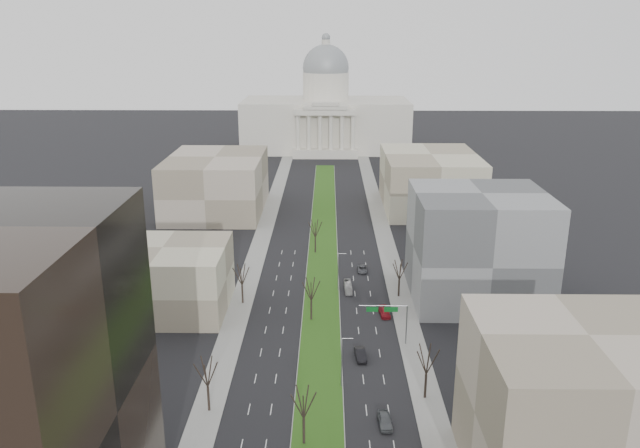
# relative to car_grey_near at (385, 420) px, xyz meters

# --- Properties ---
(ground) EXTENTS (600.00, 600.00, 0.00)m
(ground) POSITION_rel_car_grey_near_xyz_m (-10.07, 75.33, -0.85)
(ground) COLOR black
(ground) RESTS_ON ground
(median) EXTENTS (8.00, 222.03, 0.20)m
(median) POSITION_rel_car_grey_near_xyz_m (-10.07, 74.31, -0.75)
(median) COLOR #999993
(median) RESTS_ON ground
(sidewalk_left) EXTENTS (5.00, 330.00, 0.15)m
(sidewalk_left) POSITION_rel_car_grey_near_xyz_m (-27.57, 50.33, -0.78)
(sidewalk_left) COLOR gray
(sidewalk_left) RESTS_ON ground
(sidewalk_right) EXTENTS (5.00, 330.00, 0.15)m
(sidewalk_right) POSITION_rel_car_grey_near_xyz_m (7.43, 50.33, -0.78)
(sidewalk_right) COLOR gray
(sidewalk_right) RESTS_ON ground
(capitol) EXTENTS (80.00, 46.00, 55.00)m
(capitol) POSITION_rel_car_grey_near_xyz_m (-10.07, 224.91, 15.45)
(capitol) COLOR beige
(capitol) RESTS_ON ground
(building_beige_left) EXTENTS (26.00, 22.00, 14.00)m
(building_beige_left) POSITION_rel_car_grey_near_xyz_m (-43.07, 40.33, 6.15)
(building_beige_left) COLOR gray
(building_beige_left) RESTS_ON ground
(building_tan_right) EXTENTS (26.00, 24.00, 22.00)m
(building_tan_right) POSITION_rel_car_grey_near_xyz_m (22.93, -12.67, 10.15)
(building_tan_right) COLOR gray
(building_tan_right) RESTS_ON ground
(building_grey_right) EXTENTS (28.00, 26.00, 24.00)m
(building_grey_right) POSITION_rel_car_grey_near_xyz_m (23.93, 47.33, 11.15)
(building_grey_right) COLOR #595B5E
(building_grey_right) RESTS_ON ground
(building_far_left) EXTENTS (30.00, 40.00, 18.00)m
(building_far_left) POSITION_rel_car_grey_near_xyz_m (-45.07, 115.33, 8.15)
(building_far_left) COLOR gray
(building_far_left) RESTS_ON ground
(building_far_right) EXTENTS (30.00, 40.00, 18.00)m
(building_far_right) POSITION_rel_car_grey_near_xyz_m (24.93, 120.33, 8.15)
(building_far_right) COLOR gray
(building_far_right) RESTS_ON ground
(tree_left_mid) EXTENTS (5.40, 5.40, 9.72)m
(tree_left_mid) POSITION_rel_car_grey_near_xyz_m (-27.27, 3.33, 6.15)
(tree_left_mid) COLOR black
(tree_left_mid) RESTS_ON ground
(tree_left_far) EXTENTS (5.28, 5.28, 9.50)m
(tree_left_far) POSITION_rel_car_grey_near_xyz_m (-27.27, 43.33, 5.99)
(tree_left_far) COLOR black
(tree_left_far) RESTS_ON ground
(tree_right_mid) EXTENTS (5.52, 5.52, 9.94)m
(tree_right_mid) POSITION_rel_car_grey_near_xyz_m (7.13, 7.33, 6.30)
(tree_right_mid) COLOR black
(tree_right_mid) RESTS_ON ground
(tree_right_far) EXTENTS (5.04, 5.04, 9.07)m
(tree_right_far) POSITION_rel_car_grey_near_xyz_m (7.13, 47.33, 5.68)
(tree_right_far) COLOR black
(tree_right_far) RESTS_ON ground
(tree_median_a) EXTENTS (5.40, 5.40, 9.72)m
(tree_median_a) POSITION_rel_car_grey_near_xyz_m (-12.07, -4.67, 6.15)
(tree_median_a) COLOR black
(tree_median_a) RESTS_ON ground
(tree_median_b) EXTENTS (5.40, 5.40, 9.72)m
(tree_median_b) POSITION_rel_car_grey_near_xyz_m (-12.07, 35.33, 6.15)
(tree_median_b) COLOR black
(tree_median_b) RESTS_ON ground
(tree_median_c) EXTENTS (5.40, 5.40, 9.72)m
(tree_median_c) POSITION_rel_car_grey_near_xyz_m (-12.07, 75.33, 6.15)
(tree_median_c) COLOR black
(tree_median_c) RESTS_ON ground
(streetlamp_median_b) EXTENTS (1.90, 0.20, 9.16)m
(streetlamp_median_b) POSITION_rel_car_grey_near_xyz_m (-6.31, 10.33, 3.96)
(streetlamp_median_b) COLOR gray
(streetlamp_median_b) RESTS_ON ground
(streetlamp_median_c) EXTENTS (1.90, 0.20, 9.16)m
(streetlamp_median_c) POSITION_rel_car_grey_near_xyz_m (-6.31, 50.33, 3.96)
(streetlamp_median_c) COLOR gray
(streetlamp_median_c) RESTS_ON ground
(mast_arm_signs) EXTENTS (9.12, 0.24, 8.09)m
(mast_arm_signs) POSITION_rel_car_grey_near_xyz_m (3.42, 25.35, 5.26)
(mast_arm_signs) COLOR gray
(mast_arm_signs) RESTS_ON ground
(car_grey_near) EXTENTS (2.25, 5.10, 1.70)m
(car_grey_near) POSITION_rel_car_grey_near_xyz_m (0.00, 0.00, 0.00)
(car_grey_near) COLOR #4E5256
(car_grey_near) RESTS_ON ground
(car_black) EXTENTS (2.27, 5.27, 1.69)m
(car_black) POSITION_rel_car_grey_near_xyz_m (-2.73, 19.90, -0.01)
(car_black) COLOR black
(car_black) RESTS_ON ground
(car_red) EXTENTS (2.53, 5.11, 1.43)m
(car_red) POSITION_rel_car_grey_near_xyz_m (3.16, 37.71, -0.14)
(car_red) COLOR maroon
(car_red) RESTS_ON ground
(car_grey_far) EXTENTS (2.45, 4.98, 1.36)m
(car_grey_far) POSITION_rel_car_grey_near_xyz_m (-0.22, 62.25, -0.17)
(car_grey_far) COLOR #4A4C52
(car_grey_far) RESTS_ON ground
(box_van) EXTENTS (1.76, 6.67, 1.85)m
(box_van) POSITION_rel_car_grey_near_xyz_m (-4.07, 50.44, 0.07)
(box_van) COLOR silver
(box_van) RESTS_ON ground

